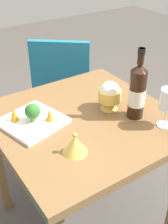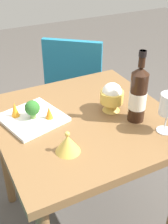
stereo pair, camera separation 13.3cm
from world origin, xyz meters
name	(u,v)px [view 1 (the left image)]	position (x,y,z in m)	size (l,w,h in m)	color
ground_plane	(84,219)	(0.00, 0.00, 0.00)	(8.00, 8.00, 0.00)	#4C4742
dining_table	(84,134)	(0.00, 0.00, 0.63)	(0.80, 0.80, 0.72)	brown
chair_near_window	(62,81)	(0.30, 0.72, 0.53)	(0.56, 0.56, 0.85)	teal
wine_bottle	(137,91)	(0.20, -0.12, 0.85)	(0.08, 0.08, 0.33)	black
rice_bowl	(110,95)	(0.15, 0.00, 0.80)	(0.11, 0.11, 0.14)	gold
rice_bowl_lid	(75,144)	(-0.16, -0.18, 0.76)	(0.10, 0.10, 0.09)	gold
serving_plate	(32,121)	(-0.22, 0.09, 0.73)	(0.31, 0.31, 0.02)	white
broccoli_floret	(32,112)	(-0.21, 0.08, 0.79)	(0.07, 0.07, 0.09)	#729E4C
carrot_garnish_left	(14,114)	(-0.28, 0.13, 0.77)	(0.04, 0.04, 0.07)	orange
carrot_garnish_right	(50,115)	(-0.15, 0.05, 0.77)	(0.04, 0.04, 0.06)	orange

